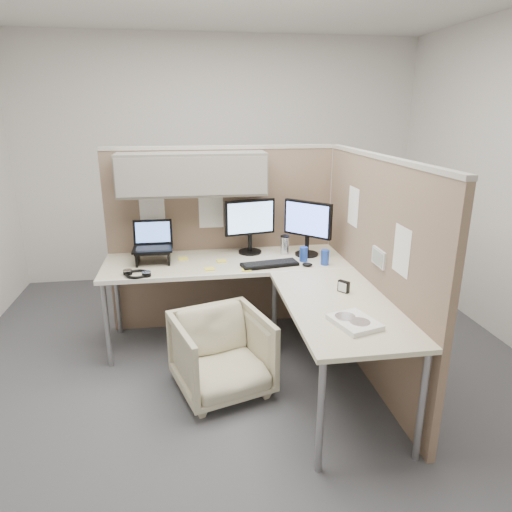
{
  "coord_description": "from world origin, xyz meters",
  "views": [
    {
      "loc": [
        -0.4,
        -3.03,
        1.92
      ],
      "look_at": [
        0.1,
        0.25,
        0.85
      ],
      "focal_mm": 32.0,
      "sensor_mm": 36.0,
      "label": 1
    }
  ],
  "objects": [
    {
      "name": "sticky_note_a",
      "position": [
        -0.25,
        0.33,
        0.73
      ],
      "size": [
        0.08,
        0.08,
        0.01
      ],
      "primitive_type": "cube",
      "rotation": [
        0.0,
        0.0,
        0.09
      ],
      "color": "yellow",
      "rests_on": "desk"
    },
    {
      "name": "headphones",
      "position": [
        -0.8,
        0.28,
        0.74
      ],
      "size": [
        0.23,
        0.23,
        0.03
      ],
      "rotation": [
        0.0,
        0.0,
        -0.41
      ],
      "color": "black",
      "rests_on": "desk"
    },
    {
      "name": "ground",
      "position": [
        0.0,
        0.0,
        0.0
      ],
      "size": [
        4.5,
        4.5,
        0.0
      ],
      "primitive_type": "plane",
      "color": "#404046",
      "rests_on": "ground"
    },
    {
      "name": "paper_stack",
      "position": [
        0.52,
        -0.75,
        0.75
      ],
      "size": [
        0.29,
        0.33,
        0.03
      ],
      "rotation": [
        0.0,
        0.0,
        0.29
      ],
      "color": "white",
      "rests_on": "desk"
    },
    {
      "name": "sticky_note_c",
      "position": [
        -0.46,
        0.63,
        0.73
      ],
      "size": [
        0.09,
        0.09,
        0.01
      ],
      "primitive_type": "cube",
      "rotation": [
        0.0,
        0.0,
        0.15
      ],
      "color": "yellow",
      "rests_on": "desk"
    },
    {
      "name": "desk",
      "position": [
        0.12,
        0.13,
        0.69
      ],
      "size": [
        2.0,
        1.98,
        0.73
      ],
      "color": "beige",
      "rests_on": "ground"
    },
    {
      "name": "soda_can_green",
      "position": [
        0.67,
        0.32,
        0.79
      ],
      "size": [
        0.07,
        0.07,
        0.12
      ],
      "primitive_type": "cylinder",
      "color": "#1E3FA5",
      "rests_on": "desk"
    },
    {
      "name": "laptop_station",
      "position": [
        -0.69,
        0.59,
        0.86
      ],
      "size": [
        0.31,
        0.27,
        0.33
      ],
      "color": "black",
      "rests_on": "desk"
    },
    {
      "name": "sticky_note_b",
      "position": [
        0.03,
        0.28,
        0.73
      ],
      "size": [
        0.09,
        0.09,
        0.01
      ],
      "primitive_type": "cube",
      "rotation": [
        0.0,
        0.0,
        -0.15
      ],
      "color": "yellow",
      "rests_on": "desk"
    },
    {
      "name": "monitor_right",
      "position": [
        0.59,
        0.58,
        1.0
      ],
      "size": [
        0.34,
        0.34,
        0.47
      ],
      "rotation": [
        0.0,
        0.0,
        -0.79
      ],
      "color": "black",
      "rests_on": "desk"
    },
    {
      "name": "sticky_note_d",
      "position": [
        -0.15,
        0.52,
        0.73
      ],
      "size": [
        0.08,
        0.08,
        0.01
      ],
      "primitive_type": "cube",
      "rotation": [
        0.0,
        0.0,
        0.12
      ],
      "color": "yellow",
      "rests_on": "desk"
    },
    {
      "name": "office_chair",
      "position": [
        -0.21,
        -0.2,
        0.31
      ],
      "size": [
        0.75,
        0.72,
        0.63
      ],
      "primitive_type": "imported",
      "rotation": [
        0.0,
        0.0,
        0.3
      ],
      "color": "beige",
      "rests_on": "ground"
    },
    {
      "name": "mouse",
      "position": [
        0.52,
        0.29,
        0.74
      ],
      "size": [
        0.1,
        0.08,
        0.03
      ],
      "primitive_type": "ellipsoid",
      "rotation": [
        0.0,
        0.0,
        -0.34
      ],
      "color": "black",
      "rests_on": "desk"
    },
    {
      "name": "partition_right",
      "position": [
        0.9,
        -0.07,
        0.82
      ],
      "size": [
        0.07,
        2.03,
        1.63
      ],
      "color": "#816855",
      "rests_on": "ground"
    },
    {
      "name": "desk_clock",
      "position": [
        0.62,
        -0.27,
        0.77
      ],
      "size": [
        0.07,
        0.08,
        0.08
      ],
      "rotation": [
        0.0,
        0.0,
        -0.9
      ],
      "color": "black",
      "rests_on": "desk"
    },
    {
      "name": "travel_mug",
      "position": [
        0.41,
        0.64,
        0.81
      ],
      "size": [
        0.08,
        0.08,
        0.16
      ],
      "color": "silver",
      "rests_on": "desk"
    },
    {
      "name": "monitor_left",
      "position": [
        0.12,
        0.72,
        1.0
      ],
      "size": [
        0.44,
        0.2,
        0.47
      ],
      "rotation": [
        0.0,
        0.0,
        0.2
      ],
      "color": "black",
      "rests_on": "desk"
    },
    {
      "name": "soda_can_silver",
      "position": [
        0.52,
        0.42,
        0.79
      ],
      "size": [
        0.07,
        0.07,
        0.12
      ],
      "primitive_type": "cylinder",
      "color": "#1E3FA5",
      "rests_on": "desk"
    },
    {
      "name": "keyboard",
      "position": [
        0.23,
        0.35,
        0.74
      ],
      "size": [
        0.47,
        0.22,
        0.02
      ],
      "primitive_type": "cube",
      "rotation": [
        0.0,
        0.0,
        0.15
      ],
      "color": "black",
      "rests_on": "desk"
    },
    {
      "name": "partition_back",
      "position": [
        -0.22,
        0.83,
        1.1
      ],
      "size": [
        2.0,
        0.36,
        1.63
      ],
      "color": "#816855",
      "rests_on": "ground"
    }
  ]
}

